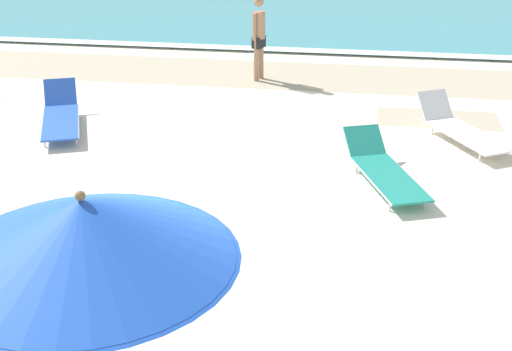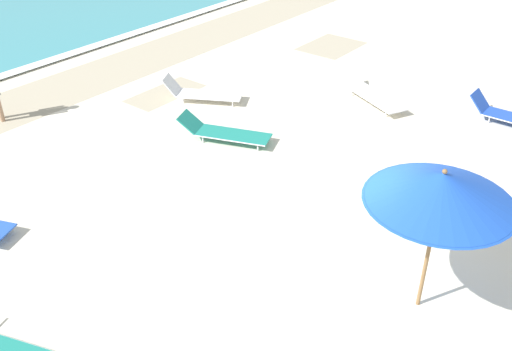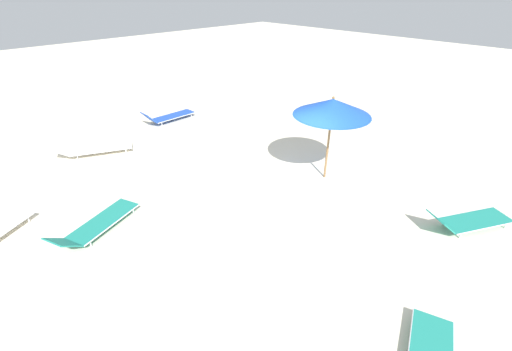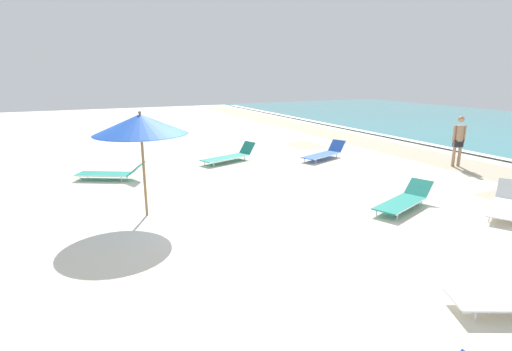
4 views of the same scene
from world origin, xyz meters
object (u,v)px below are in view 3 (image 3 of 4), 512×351
object	(u,v)px
sun_lounger_beside_umbrella	(94,149)
sun_lounger_mid_beach_solo	(168,116)
sun_lounger_mid_beach_pair_b	(468,221)
sun_lounger_under_umbrella	(96,225)
beach_umbrella	(332,107)

from	to	relation	value
sun_lounger_beside_umbrella	sun_lounger_mid_beach_solo	world-z (taller)	sun_lounger_mid_beach_solo
sun_lounger_mid_beach_solo	sun_lounger_mid_beach_pair_b	world-z (taller)	sun_lounger_mid_beach_solo
sun_lounger_beside_umbrella	sun_lounger_mid_beach_pair_b	size ratio (longest dim) A/B	1.14
sun_lounger_under_umbrella	sun_lounger_beside_umbrella	world-z (taller)	sun_lounger_under_umbrella
beach_umbrella	sun_lounger_under_umbrella	bearing A→B (deg)	69.72
sun_lounger_mid_beach_solo	sun_lounger_mid_beach_pair_b	distance (m)	10.87
sun_lounger_beside_umbrella	sun_lounger_mid_beach_solo	distance (m)	3.49
beach_umbrella	sun_lounger_beside_umbrella	xyz separation A→B (m)	(6.18, 4.20, -1.91)
sun_lounger_under_umbrella	sun_lounger_mid_beach_pair_b	distance (m)	8.51
beach_umbrella	sun_lounger_beside_umbrella	bearing A→B (deg)	34.17
sun_lounger_under_umbrella	sun_lounger_beside_umbrella	bearing A→B (deg)	-42.31
sun_lounger_beside_umbrella	sun_lounger_mid_beach_pair_b	xyz separation A→B (m)	(-9.89, -4.61, 0.01)
beach_umbrella	sun_lounger_mid_beach_solo	size ratio (longest dim) A/B	1.11
sun_lounger_under_umbrella	sun_lounger_mid_beach_solo	bearing A→B (deg)	-65.92
sun_lounger_beside_umbrella	sun_lounger_mid_beach_pair_b	world-z (taller)	sun_lounger_mid_beach_pair_b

